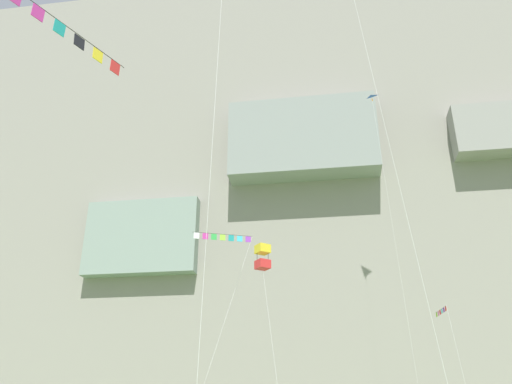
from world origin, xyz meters
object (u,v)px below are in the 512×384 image
kite_banner_mid_center (64,41)px  kite_banner_far_right (222,245)px  kite_banner_low_right (444,322)px  kite_delta_upper_right (376,128)px  kite_box_high_center (263,257)px

kite_banner_mid_center → kite_banner_far_right: kite_banner_mid_center is taller
kite_banner_low_right → kite_delta_upper_right: kite_delta_upper_right is taller
kite_banner_low_right → kite_delta_upper_right: (-3.58, 0.86, 19.00)m
kite_delta_upper_right → kite_box_high_center: 19.69m
kite_box_high_center → kite_delta_upper_right: bearing=36.7°
kite_banner_low_right → kite_banner_far_right: (-16.65, -8.33, 4.64)m
kite_banner_mid_center → kite_box_high_center: 22.84m
kite_banner_low_right → kite_banner_far_right: kite_banner_far_right is taller
kite_banner_mid_center → kite_delta_upper_right: kite_delta_upper_right is taller
kite_banner_low_right → kite_delta_upper_right: size_ratio=0.33×
kite_banner_mid_center → kite_banner_far_right: bearing=84.3°
kite_box_high_center → kite_banner_far_right: size_ratio=0.96×
kite_banner_mid_center → kite_delta_upper_right: 35.69m
kite_box_high_center → kite_banner_far_right: (-2.82, -1.54, 0.62)m
kite_banner_low_right → kite_banner_mid_center: size_ratio=0.63×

